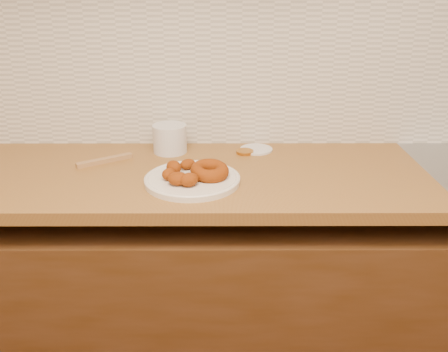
% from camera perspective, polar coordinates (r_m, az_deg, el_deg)
% --- Properties ---
extents(wall_back, '(4.00, 0.02, 2.70)m').
position_cam_1_polar(wall_back, '(1.80, 5.94, 17.90)').
color(wall_back, '#B5A58E').
rests_on(wall_back, ground).
extents(base_cabinet, '(3.60, 0.60, 0.77)m').
position_cam_1_polar(base_cabinet, '(1.85, 5.69, -14.27)').
color(base_cabinet, '#50311A').
rests_on(base_cabinet, floor).
extents(butcher_block, '(2.30, 0.62, 0.04)m').
position_cam_1_polar(butcher_block, '(1.66, -16.51, -0.06)').
color(butcher_block, olive).
rests_on(butcher_block, base_cabinet).
extents(backsplash, '(3.60, 0.02, 0.60)m').
position_cam_1_polar(backsplash, '(1.80, 5.79, 13.11)').
color(backsplash, silver).
rests_on(backsplash, wall_back).
extents(donut_plate, '(0.30, 0.30, 0.02)m').
position_cam_1_polar(donut_plate, '(1.50, -3.83, -0.46)').
color(donut_plate, silver).
rests_on(donut_plate, butcher_block).
extents(ring_donut, '(0.18, 0.18, 0.06)m').
position_cam_1_polar(ring_donut, '(1.49, -1.75, 0.65)').
color(ring_donut, '#773201').
rests_on(ring_donut, donut_plate).
extents(fried_dough_chunks, '(0.13, 0.21, 0.04)m').
position_cam_1_polar(fried_dough_chunks, '(1.48, -5.35, 0.33)').
color(fried_dough_chunks, '#773201').
rests_on(fried_dough_chunks, donut_plate).
extents(plastic_tub, '(0.16, 0.16, 0.10)m').
position_cam_1_polar(plastic_tub, '(1.76, -6.53, 4.50)').
color(plastic_tub, silver).
rests_on(plastic_tub, butcher_block).
extents(tub_lid, '(0.14, 0.14, 0.01)m').
position_cam_1_polar(tub_lid, '(1.78, 3.90, 3.22)').
color(tub_lid, silver).
rests_on(tub_lid, butcher_block).
extents(brass_jar_lid, '(0.08, 0.08, 0.01)m').
position_cam_1_polar(brass_jar_lid, '(1.75, 2.51, 2.92)').
color(brass_jar_lid, '#BD7C2A').
rests_on(brass_jar_lid, butcher_block).
extents(wooden_utensil, '(0.18, 0.13, 0.02)m').
position_cam_1_polar(wooden_utensil, '(1.71, -14.17, 1.84)').
color(wooden_utensil, '#9A7144').
rests_on(wooden_utensil, butcher_block).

